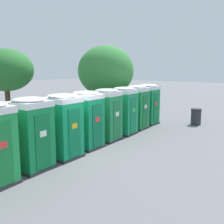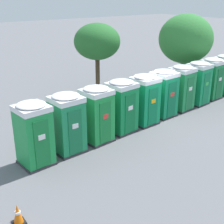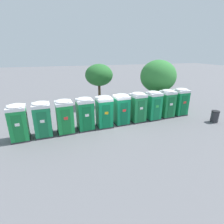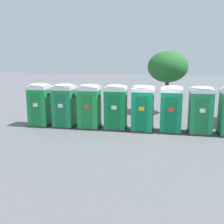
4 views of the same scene
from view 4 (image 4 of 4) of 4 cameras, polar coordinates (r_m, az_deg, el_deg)
ground_plane at (r=14.67m, az=9.57°, el=-4.17°), size 120.00×120.00×0.00m
portapotty_0 at (r=16.06m, az=-15.39°, el=1.59°), size 1.28×1.30×2.54m
portapotty_1 at (r=15.48m, az=-10.31°, el=1.46°), size 1.27×1.27×2.54m
portapotty_2 at (r=14.97m, az=-4.93°, el=1.28°), size 1.31×1.32×2.54m
portapotty_3 at (r=14.66m, az=0.82°, el=1.11°), size 1.34×1.32×2.54m
portapotty_4 at (r=14.41m, az=6.72°, el=0.86°), size 1.26×1.27×2.54m
portapotty_5 at (r=14.43m, az=12.75°, el=0.67°), size 1.23×1.27×2.54m
portapotty_6 at (r=14.55m, az=18.72°, el=0.44°), size 1.32×1.33×2.54m
street_tree_0 at (r=19.48m, az=12.03°, el=9.55°), size 2.87×2.87×4.52m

